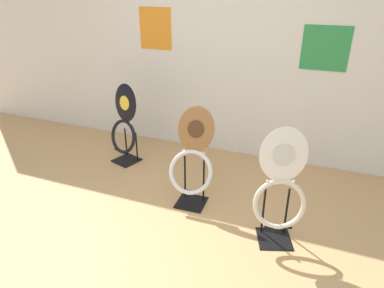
# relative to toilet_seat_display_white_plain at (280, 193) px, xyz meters

# --- Properties ---
(ground_plane) EXTENTS (14.00, 14.00, 0.00)m
(ground_plane) POSITION_rel_toilet_seat_display_white_plain_xyz_m (-0.97, -0.69, -0.47)
(ground_plane) COLOR tan
(wall_back) EXTENTS (8.00, 0.07, 2.60)m
(wall_back) POSITION_rel_toilet_seat_display_white_plain_xyz_m (-0.97, 1.53, 0.83)
(wall_back) COLOR silver
(wall_back) RESTS_ON ground_plane
(toilet_seat_display_white_plain) EXTENTS (0.45, 0.36, 1.02)m
(toilet_seat_display_white_plain) POSITION_rel_toilet_seat_display_white_plain_xyz_m (0.00, 0.00, 0.00)
(toilet_seat_display_white_plain) COLOR black
(toilet_seat_display_white_plain) RESTS_ON ground_plane
(toilet_seat_display_jazz_black) EXTENTS (0.44, 0.35, 0.95)m
(toilet_seat_display_jazz_black) POSITION_rel_toilet_seat_display_white_plain_xyz_m (-1.92, 0.79, -0.03)
(toilet_seat_display_jazz_black) COLOR black
(toilet_seat_display_jazz_black) RESTS_ON ground_plane
(toilet_seat_display_woodgrain) EXTENTS (0.44, 0.38, 0.95)m
(toilet_seat_display_woodgrain) POSITION_rel_toilet_seat_display_white_plain_xyz_m (-0.86, 0.26, -0.03)
(toilet_seat_display_woodgrain) COLOR black
(toilet_seat_display_woodgrain) RESTS_ON ground_plane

